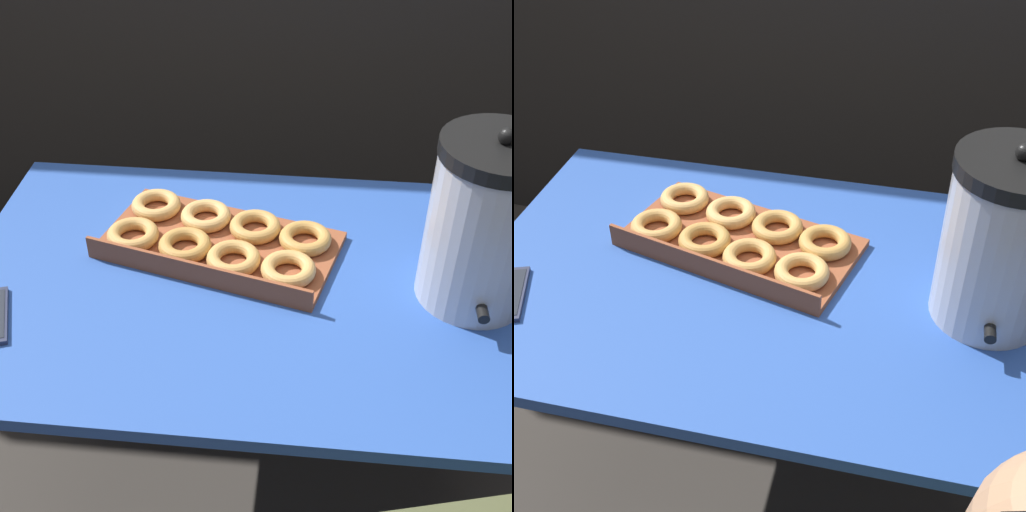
# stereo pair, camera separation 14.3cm
# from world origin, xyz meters

# --- Properties ---
(ground_plane) EXTENTS (12.00, 12.00, 0.00)m
(ground_plane) POSITION_xyz_m (0.00, 0.00, 0.00)
(ground_plane) COLOR #3D3833
(folding_table) EXTENTS (1.31, 0.81, 0.74)m
(folding_table) POSITION_xyz_m (0.00, 0.00, 0.70)
(folding_table) COLOR #2D56B2
(folding_table) RESTS_ON ground
(donut_box) EXTENTS (0.55, 0.38, 0.05)m
(donut_box) POSITION_xyz_m (-0.13, 0.09, 0.76)
(donut_box) COLOR brown
(donut_box) RESTS_ON folding_table
(coffee_urn) EXTENTS (0.22, 0.25, 0.37)m
(coffee_urn) POSITION_xyz_m (0.39, 0.00, 0.92)
(coffee_urn) COLOR silver
(coffee_urn) RESTS_ON folding_table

